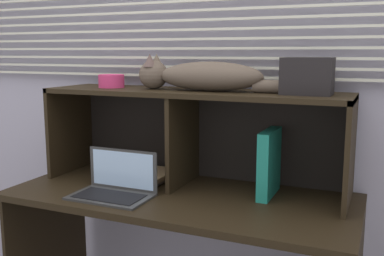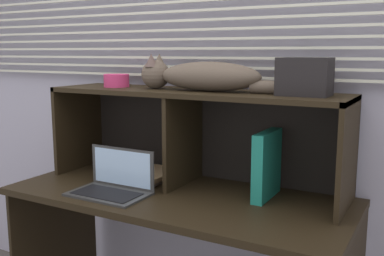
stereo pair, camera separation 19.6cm
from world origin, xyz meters
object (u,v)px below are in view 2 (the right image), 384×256
object	(u,v)px
cat	(202,76)
book_stack	(151,175)
binder_upright	(267,165)
storage_box	(305,77)
laptop	(113,184)
small_basket	(116,81)

from	to	relation	value
cat	book_stack	xyz separation A→B (m)	(-0.28, -0.00, -0.49)
binder_upright	storage_box	world-z (taller)	storage_box
laptop	book_stack	distance (m)	0.27
binder_upright	storage_box	size ratio (longest dim) A/B	1.43
binder_upright	laptop	bearing A→B (deg)	-156.14
book_stack	laptop	bearing A→B (deg)	-94.45
cat	binder_upright	world-z (taller)	cat
laptop	storage_box	size ratio (longest dim) A/B	1.70
book_stack	binder_upright	bearing A→B (deg)	0.38
small_basket	laptop	bearing A→B (deg)	-56.21
book_stack	small_basket	xyz separation A→B (m)	(-0.20, 0.00, 0.45)
cat	laptop	world-z (taller)	cat
cat	binder_upright	xyz separation A→B (m)	(0.31, -0.00, -0.37)
laptop	book_stack	xyz separation A→B (m)	(0.02, 0.27, -0.02)
laptop	small_basket	world-z (taller)	small_basket
cat	storage_box	distance (m)	0.46
book_stack	cat	bearing A→B (deg)	0.80
small_basket	storage_box	bearing A→B (deg)	0.00
binder_upright	small_basket	size ratio (longest dim) A/B	2.29
laptop	small_basket	bearing A→B (deg)	123.79
binder_upright	small_basket	distance (m)	0.86
book_stack	storage_box	world-z (taller)	storage_box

